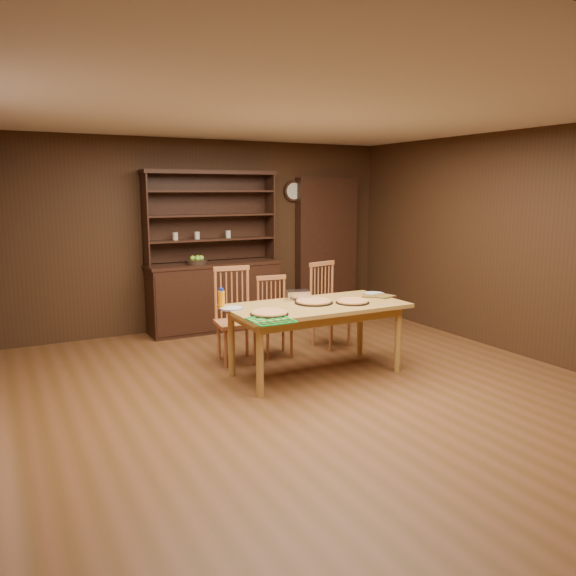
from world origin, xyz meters
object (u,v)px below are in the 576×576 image
chair_left (234,311)px  chair_center (274,314)px  dining_table (316,312)px  juice_bottle (221,299)px  chair_right (327,302)px  china_hutch (214,287)px

chair_left → chair_center: chair_left is taller
dining_table → chair_left: (-0.57, 0.84, -0.10)m
chair_left → juice_bottle: bearing=-115.5°
dining_table → chair_right: bearing=52.5°
dining_table → juice_bottle: size_ratio=8.81×
china_hutch → chair_right: size_ratio=2.09×
china_hutch → juice_bottle: china_hutch is taller
dining_table → chair_center: size_ratio=1.98×
chair_right → juice_bottle: 1.79m
chair_center → juice_bottle: (-0.88, -0.60, 0.36)m
china_hutch → chair_left: 1.49m
chair_center → chair_right: bearing=11.1°
juice_bottle → chair_right: bearing=21.7°
chair_center → china_hutch: bearing=104.8°
dining_table → chair_right: 1.15m
china_hutch → chair_left: bearing=-101.6°
dining_table → chair_left: size_ratio=1.72×
china_hutch → chair_center: 1.47m
chair_right → china_hutch: bearing=111.3°
dining_table → chair_right: size_ratio=1.76×
china_hutch → juice_bottle: bearing=-108.3°
juice_bottle → chair_center: bearing=34.4°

